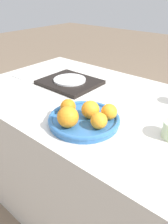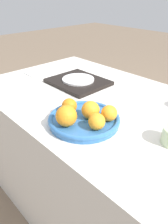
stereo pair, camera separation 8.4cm
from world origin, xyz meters
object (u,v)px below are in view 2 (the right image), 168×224
orange_2 (109,113)px  orange_3 (69,106)px  side_plate (78,79)px  orange_0 (91,110)px  serving_tray (78,82)px  orange_4 (97,122)px  orange_1 (66,116)px  fruit_platter (84,120)px  napkin (36,73)px

orange_2 → orange_3: size_ratio=1.00×
orange_3 → side_plate: 0.37m
orange_0 → serving_tray: 0.41m
orange_4 → orange_1: bearing=-145.5°
fruit_platter → orange_4: orange_4 is taller
fruit_platter → orange_3: size_ratio=4.54×
orange_0 → napkin: orange_0 is taller
orange_1 → orange_2: bearing=59.0°
orange_0 → side_plate: size_ratio=0.40×
orange_4 → fruit_platter: bearing=169.1°
orange_0 → orange_2: orange_0 is taller
orange_1 → side_plate: bearing=132.8°
orange_1 → orange_2: 0.16m
fruit_platter → orange_2: 0.10m
fruit_platter → orange_1: orange_1 is taller
orange_4 → napkin: 0.73m
orange_1 → orange_3: size_ratio=1.27×
orange_2 → side_plate: size_ratio=0.35×
fruit_platter → orange_4: bearing=-10.9°
orange_4 → napkin: size_ratio=0.54×
fruit_platter → orange_1: 0.09m
orange_1 → orange_4: size_ratio=1.29×
orange_2 → orange_4: (0.01, -0.08, -0.00)m
serving_tray → side_plate: bearing=0.0°
orange_0 → orange_3: (-0.09, -0.03, -0.00)m
orange_3 → serving_tray: 0.37m
side_plate → napkin: bearing=-164.5°
orange_2 → orange_3: same height
orange_3 → serving_tray: size_ratio=0.21×
orange_0 → orange_3: orange_0 is taller
orange_0 → orange_3: bearing=-159.1°
orange_4 → serving_tray: 0.49m
side_plate → napkin: size_ratio=1.57×
serving_tray → orange_3: bearing=-47.4°
orange_0 → orange_2: (0.06, 0.04, -0.00)m
fruit_platter → orange_3: (-0.07, -0.01, 0.04)m
orange_4 → orange_2: bearing=96.4°
orange_1 → orange_4: 0.11m
side_plate → napkin: (-0.30, -0.08, -0.02)m
napkin → orange_3: bearing=-18.7°
fruit_platter → side_plate: (-0.32, 0.26, 0.01)m
fruit_platter → orange_1: size_ratio=3.58×
fruit_platter → orange_1: (-0.01, -0.08, 0.04)m
orange_0 → serving_tray: size_ratio=0.23×
orange_2 → orange_4: same height
orange_1 → serving_tray: (-0.31, 0.34, -0.05)m
orange_3 → orange_4: 0.16m
orange_3 → serving_tray: (-0.25, 0.27, -0.04)m
serving_tray → side_plate: size_ratio=1.71×
orange_1 → orange_2: (0.08, 0.14, -0.01)m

